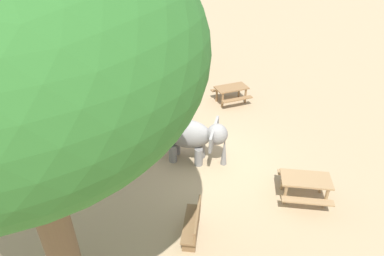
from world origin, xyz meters
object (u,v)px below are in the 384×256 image
Objects in this scene: elephant at (194,136)px; market_stall_green at (115,54)px; wooden_bench at (193,223)px; market_stall_orange at (161,50)px; picnic_table_far at (231,91)px; shade_tree_main at (1,57)px; picnic_table_near at (305,183)px; person_handler at (124,142)px.

elephant is 0.90× the size of market_stall_green.
market_stall_orange is at bearing 15.11° from wooden_bench.
elephant reaches higher than wooden_bench.
wooden_bench is (-0.98, -3.28, -0.56)m from elephant.
elephant is 4.91m from picnic_table_far.
shade_tree_main is 5.51× the size of wooden_bench.
wooden_bench is 0.57× the size of market_stall_orange.
elephant is at bearing -78.05° from market_stall_green.
market_stall_green reaches higher than picnic_table_near.
wooden_bench is (3.19, 0.55, -5.19)m from shade_tree_main.
shade_tree_main reaches higher than market_stall_orange.
shade_tree_main is 3.16× the size of market_stall_green.
picnic_table_far is 0.65× the size of market_stall_green.
wooden_bench is 0.73× the size of picnic_table_near.
picnic_table_far is at bearing 81.22° from elephant.
picnic_table_near is at bearing -68.54° from market_stall_green.
wooden_bench is 3.74m from picnic_table_near.
elephant is 1.39× the size of person_handler.
market_stall_green is at bearing 94.96° from person_handler.
shade_tree_main is at bearing -110.86° from market_stall_orange.
wooden_bench is 12.29m from market_stall_green.
person_handler is 0.20× the size of shade_tree_main.
wooden_bench reaches higher than picnic_table_far.
elephant is 1.39× the size of picnic_table_far.
shade_tree_main reaches higher than picnic_table_far.
market_stall_orange is at bearing 78.33° from person_handler.
picnic_table_far is at bearing -65.81° from market_stall_orange.
elephant is 0.90× the size of market_stall_orange.
person_handler is 1.12× the size of wooden_bench.
wooden_bench reaches higher than picnic_table_near.
person_handler is 8.55m from market_stall_green.
market_stall_green is at bearing 180.00° from market_stall_orange.
market_stall_orange is (3.07, 8.53, 0.19)m from person_handler.
person_handler is at bearing 43.53° from wooden_bench.
person_handler is 0.64× the size of market_stall_orange.
market_stall_orange reaches higher than person_handler.
picnic_table_far is 5.61m from market_stall_orange.
picnic_table_near is (3.71, 0.47, 0.12)m from wooden_bench.
picnic_table_near is (6.90, 1.01, -5.07)m from shade_tree_main.
person_handler is 9.07m from market_stall_orange.
market_stall_orange is at bearing 0.00° from market_stall_green.
market_stall_green reaches higher than wooden_bench.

